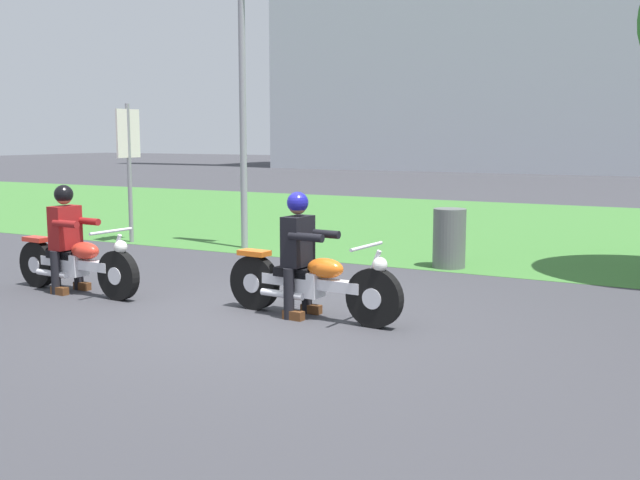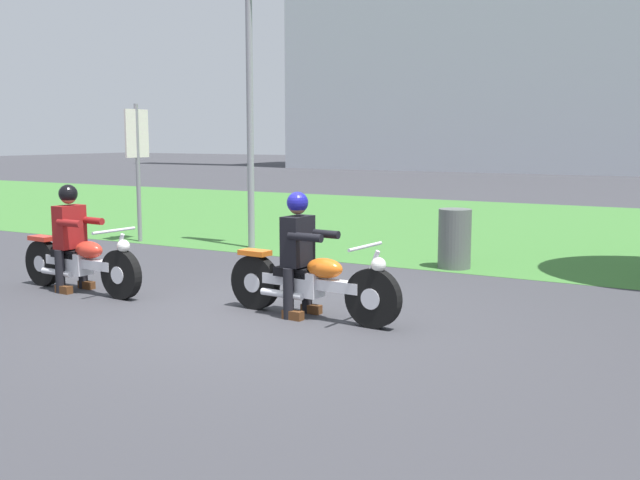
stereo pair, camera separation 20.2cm
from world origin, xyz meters
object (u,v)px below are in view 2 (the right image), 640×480
(trash_can, at_px, (455,239))
(sign_banner, at_px, (137,151))
(streetlight_pole, at_px, (255,58))
(rider_follow, at_px, (71,229))
(rider_lead, at_px, (299,244))
(motorcycle_lead, at_px, (311,283))
(motorcycle_follow, at_px, (80,263))

(trash_can, height_order, sign_banner, sign_banner)
(streetlight_pole, height_order, sign_banner, streetlight_pole)
(rider_follow, bearing_deg, rider_lead, 8.67)
(motorcycle_lead, height_order, sign_banner, sign_banner)
(rider_lead, bearing_deg, rider_follow, -171.33)
(streetlight_pole, bearing_deg, rider_follow, -89.74)
(motorcycle_follow, distance_m, trash_can, 5.44)
(rider_lead, relative_size, streetlight_pole, 0.26)
(motorcycle_lead, distance_m, trash_can, 3.83)
(motorcycle_lead, xyz_separation_m, rider_follow, (-3.47, -0.25, 0.42))
(rider_lead, relative_size, sign_banner, 0.54)
(rider_follow, bearing_deg, streetlight_pole, 94.34)
(motorcycle_lead, xyz_separation_m, streetlight_pole, (-3.48, 4.04, 2.96))
(streetlight_pole, relative_size, sign_banner, 2.04)
(rider_follow, bearing_deg, motorcycle_follow, -0.86)
(rider_follow, distance_m, streetlight_pole, 4.99)
(motorcycle_follow, height_order, sign_banner, sign_banner)
(rider_lead, xyz_separation_m, sign_banner, (-5.76, 3.64, 0.91))
(rider_lead, xyz_separation_m, motorcycle_follow, (-3.13, -0.28, -0.43))
(motorcycle_lead, relative_size, rider_follow, 1.60)
(trash_can, bearing_deg, sign_banner, -178.45)
(motorcycle_lead, height_order, trash_can, trash_can)
(motorcycle_follow, bearing_deg, rider_follow, 179.14)
(motorcycle_follow, bearing_deg, sign_banner, 127.92)
(sign_banner, bearing_deg, rider_follow, -57.79)
(streetlight_pole, xyz_separation_m, sign_banner, (-2.44, -0.39, -1.62))
(motorcycle_lead, bearing_deg, rider_lead, 179.17)
(rider_lead, height_order, rider_follow, rider_lead)
(rider_lead, bearing_deg, motorcycle_lead, -0.83)
(rider_follow, xyz_separation_m, trash_can, (3.77, 4.07, -0.35))
(rider_lead, xyz_separation_m, streetlight_pole, (-3.32, 4.03, 2.53))
(streetlight_pole, bearing_deg, trash_can, -3.37)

